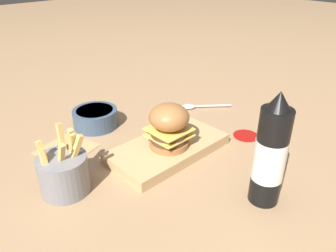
# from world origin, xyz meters

# --- Properties ---
(ground_plane) EXTENTS (6.00, 6.00, 0.00)m
(ground_plane) POSITION_xyz_m (0.00, 0.00, 0.00)
(ground_plane) COLOR #9E7A56
(serving_board) EXTENTS (0.30, 0.15, 0.03)m
(serving_board) POSITION_xyz_m (-0.04, 0.08, 0.01)
(serving_board) COLOR tan
(serving_board) RESTS_ON ground_plane
(burger) EXTENTS (0.10, 0.10, 0.11)m
(burger) POSITION_xyz_m (-0.05, 0.07, 0.08)
(burger) COLOR #9E6638
(burger) RESTS_ON serving_board
(ketchup_bottle) EXTENTS (0.06, 0.06, 0.24)m
(ketchup_bottle) POSITION_xyz_m (-0.02, -0.18, 0.11)
(ketchup_bottle) COLOR black
(ketchup_bottle) RESTS_ON ground_plane
(fries_basket) EXTENTS (0.10, 0.10, 0.14)m
(fries_basket) POSITION_xyz_m (-0.30, 0.12, 0.04)
(fries_basket) COLOR slate
(fries_basket) RESTS_ON ground_plane
(side_bowl) EXTENTS (0.13, 0.13, 0.05)m
(side_bowl) POSITION_xyz_m (-0.10, 0.32, 0.03)
(side_bowl) COLOR #384C66
(side_bowl) RESTS_ON ground_plane
(spoon) EXTENTS (0.14, 0.12, 0.01)m
(spoon) POSITION_xyz_m (0.20, 0.21, 0.01)
(spoon) COLOR silver
(spoon) RESTS_ON ground_plane
(ketchup_puddle) EXTENTS (0.07, 0.07, 0.00)m
(ketchup_puddle) POSITION_xyz_m (0.17, -0.01, 0.00)
(ketchup_puddle) COLOR #9E140F
(ketchup_puddle) RESTS_ON ground_plane
(parchment_square) EXTENTS (0.15, 0.15, 0.00)m
(parchment_square) POSITION_xyz_m (-0.22, 0.27, 0.00)
(parchment_square) COLOR tan
(parchment_square) RESTS_ON ground_plane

